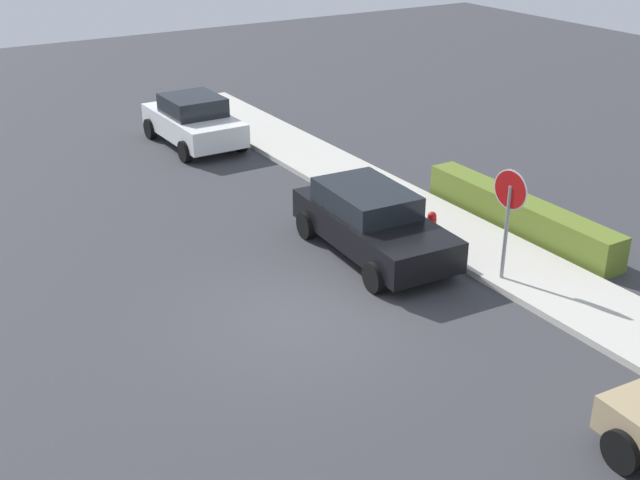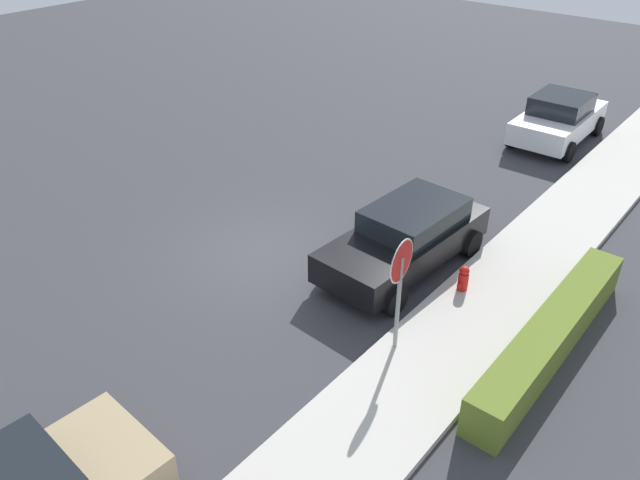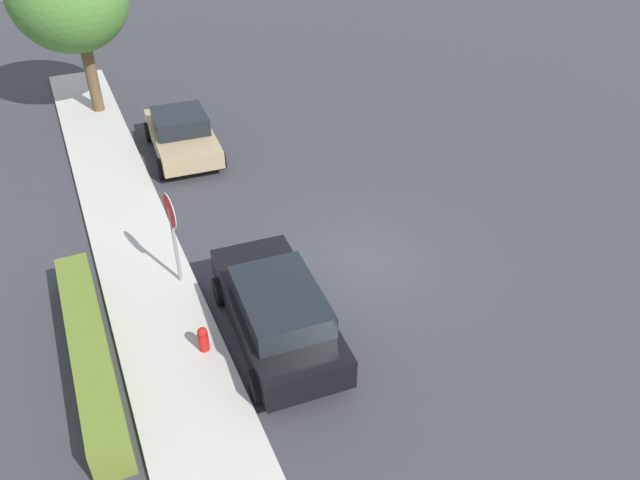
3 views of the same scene
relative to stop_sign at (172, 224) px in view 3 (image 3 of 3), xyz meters
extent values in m
plane|color=#38383D|center=(-0.94, -4.22, -1.71)|extent=(60.00, 60.00, 0.00)
cube|color=beige|center=(-0.94, 0.71, -1.64)|extent=(32.00, 2.07, 0.14)
cylinder|color=gray|center=(0.00, 0.00, -0.64)|extent=(0.08, 0.08, 2.14)
cylinder|color=white|center=(0.00, 0.00, 0.35)|extent=(0.82, 0.10, 0.82)
cylinder|color=red|center=(0.00, 0.00, 0.35)|extent=(0.77, 0.10, 0.77)
cube|color=black|center=(-2.51, -1.47, -1.07)|extent=(4.46, 2.00, 0.67)
cube|color=black|center=(-2.84, -1.45, -0.48)|extent=(2.37, 1.67, 0.50)
cylinder|color=black|center=(-0.98, -0.67, -1.39)|extent=(0.65, 0.26, 0.64)
cylinder|color=black|center=(-1.07, -2.43, -1.39)|extent=(0.65, 0.26, 0.64)
cylinder|color=black|center=(-3.94, -0.50, -1.39)|extent=(0.65, 0.26, 0.64)
cylinder|color=black|center=(-4.04, -2.26, -1.39)|extent=(0.65, 0.26, 0.64)
cube|color=tan|center=(6.50, -1.69, -1.13)|extent=(4.04, 2.03, 0.55)
cube|color=black|center=(6.54, -1.69, -0.59)|extent=(1.80, 1.68, 0.53)
cylinder|color=black|center=(7.89, -0.87, -1.39)|extent=(0.65, 0.26, 0.64)
cylinder|color=black|center=(7.78, -2.67, -1.39)|extent=(0.65, 0.26, 0.64)
cylinder|color=black|center=(5.21, -0.71, -1.39)|extent=(0.65, 0.26, 0.64)
cylinder|color=black|center=(5.11, -2.51, -1.39)|extent=(0.65, 0.26, 0.64)
cylinder|color=brown|center=(10.87, 0.35, -0.33)|extent=(0.41, 0.41, 2.77)
cylinder|color=red|center=(-2.42, 0.10, -1.43)|extent=(0.22, 0.22, 0.55)
sphere|color=red|center=(-2.42, 0.10, -1.10)|extent=(0.21, 0.21, 0.21)
cylinder|color=red|center=(-2.27, 0.10, -1.38)|extent=(0.08, 0.09, 0.09)
cube|color=olive|center=(-1.83, 2.24, -1.30)|extent=(5.73, 0.70, 0.81)
camera|label=1|loc=(10.55, -10.83, 5.96)|focal=45.00mm
camera|label=2|loc=(7.78, 4.59, 6.31)|focal=35.00mm
camera|label=3|loc=(-11.73, 1.66, 7.68)|focal=35.00mm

